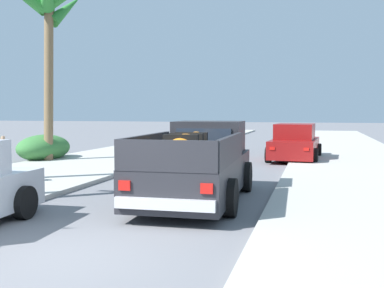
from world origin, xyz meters
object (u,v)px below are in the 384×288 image
(car_right_near, at_px, (198,136))
(car_left_mid, at_px, (295,143))
(pickup_truck, at_px, (198,165))
(palm_tree_left_mid, at_px, (47,12))
(hedge_bush, at_px, (44,148))

(car_right_near, bearing_deg, car_left_mid, -40.22)
(pickup_truck, distance_m, car_left_mid, 9.57)
(pickup_truck, relative_size, palm_tree_left_mid, 0.74)
(car_left_mid, distance_m, hedge_bush, 10.46)
(car_right_near, distance_m, palm_tree_left_mid, 10.36)
(palm_tree_left_mid, distance_m, hedge_bush, 5.43)
(car_left_mid, bearing_deg, car_right_near, 139.78)
(pickup_truck, height_order, palm_tree_left_mid, palm_tree_left_mid)
(pickup_truck, height_order, car_left_mid, pickup_truck)
(car_left_mid, height_order, hedge_bush, car_left_mid)
(palm_tree_left_mid, bearing_deg, pickup_truck, -37.98)
(car_right_near, height_order, palm_tree_left_mid, palm_tree_left_mid)
(pickup_truck, xyz_separation_m, palm_tree_left_mid, (-7.65, 5.98, 5.13))
(palm_tree_left_mid, bearing_deg, car_left_mid, 19.87)
(pickup_truck, distance_m, hedge_bush, 10.39)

